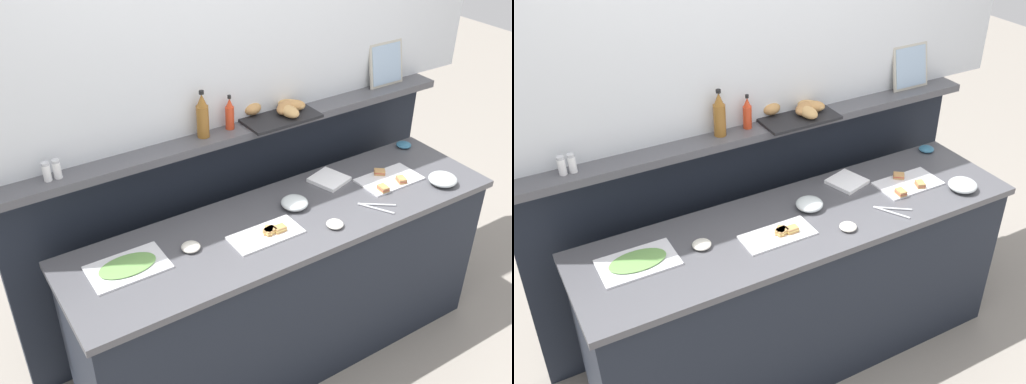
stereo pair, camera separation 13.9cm
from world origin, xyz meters
TOP-DOWN VIEW (x-y plane):
  - ground_plane at (0.00, 0.60)m, footprint 12.00×12.00m
  - buffet_counter at (0.00, 0.00)m, footprint 2.21×0.61m
  - back_ledge_unit at (0.00, 0.48)m, footprint 2.51×0.22m
  - sandwich_platter_side at (0.64, -0.01)m, footprint 0.34×0.20m
  - sandwich_platter_front at (-0.17, -0.06)m, footprint 0.34×0.16m
  - cold_cuts_platter at (-0.80, 0.06)m, footprint 0.34×0.21m
  - glass_bowl_large at (0.85, -0.18)m, footprint 0.15×0.15m
  - glass_bowl_medium at (0.07, 0.06)m, footprint 0.13×0.13m
  - condiment_bowl_cream at (0.97, 0.23)m, footprint 0.09×0.09m
  - condiment_bowl_red at (-0.51, 0.03)m, footprint 0.09×0.09m
  - condiment_bowl_dark at (0.14, -0.18)m, footprint 0.08×0.08m
  - serving_tongs at (0.41, -0.16)m, footprint 0.16×0.17m
  - napkin_stack at (0.37, 0.16)m, footprint 0.21×0.21m
  - hot_sauce_bottle at (-0.07, 0.42)m, footprint 0.04×0.04m
  - vinegar_bottle_amber at (-0.23, 0.41)m, footprint 0.06×0.06m
  - salt_shaker at (-0.98, 0.40)m, footprint 0.03×0.03m
  - pepper_shaker at (-0.93, 0.40)m, footprint 0.03×0.03m
  - bread_basket at (0.22, 0.41)m, footprint 0.40×0.28m
  - framed_picture at (0.97, 0.44)m, footprint 0.24×0.06m

SIDE VIEW (x-z plane):
  - ground_plane at x=0.00m, z-range 0.00..0.00m
  - buffet_counter at x=0.00m, z-range 0.00..0.91m
  - back_ledge_unit at x=0.00m, z-range 0.03..1.26m
  - serving_tongs at x=0.41m, z-range 0.91..0.92m
  - sandwich_platter_side at x=0.64m, z-range 0.90..0.94m
  - cold_cuts_platter at x=-0.80m, z-range 0.91..0.93m
  - sandwich_platter_front at x=-0.17m, z-range 0.90..0.94m
  - napkin_stack at x=0.37m, z-range 0.91..0.93m
  - condiment_bowl_dark at x=0.14m, z-range 0.91..0.94m
  - condiment_bowl_cream at x=0.97m, z-range 0.91..0.94m
  - condiment_bowl_red at x=-0.51m, z-range 0.91..0.94m
  - glass_bowl_medium at x=0.07m, z-range 0.91..0.96m
  - glass_bowl_large at x=0.85m, z-range 0.91..0.97m
  - bread_basket at x=0.22m, z-range 1.22..1.30m
  - salt_shaker at x=-0.98m, z-range 1.23..1.32m
  - pepper_shaker at x=-0.93m, z-range 1.23..1.32m
  - hot_sauce_bottle at x=-0.07m, z-range 1.22..1.40m
  - vinegar_bottle_amber at x=-0.23m, z-range 1.22..1.45m
  - framed_picture at x=0.97m, z-range 1.23..1.48m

